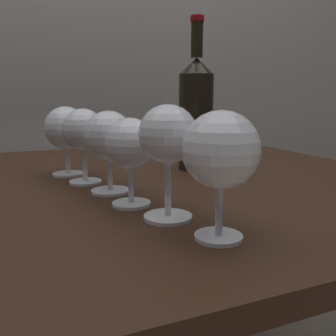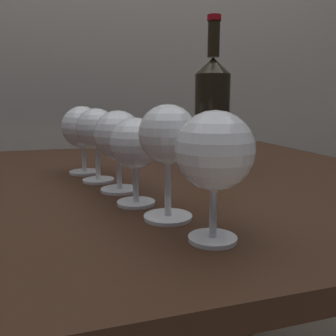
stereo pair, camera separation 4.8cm
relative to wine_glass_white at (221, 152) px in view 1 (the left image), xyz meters
The scene contains 9 objects.
back_wall 1.27m from the wine_glass_white, 90.90° to the left, with size 5.00×0.08×2.60m, color gray.
dining_table 0.41m from the wine_glass_white, 93.03° to the left, with size 1.16×0.96×0.77m.
wine_glass_white is the anchor object (origin of this frame).
wine_glass_empty 0.09m from the wine_glass_white, 106.76° to the left, with size 0.08×0.08×0.15m.
wine_glass_cabernet 0.18m from the wine_glass_white, 107.87° to the left, with size 0.08×0.08×0.13m.
wine_glass_port 0.26m from the wine_glass_white, 104.22° to the left, with size 0.08×0.08×0.14m.
wine_glass_merlot 0.35m from the wine_glass_white, 105.10° to the left, with size 0.08×0.08×0.14m.
wine_glass_chardonnay 0.44m from the wine_glass_white, 104.67° to the left, with size 0.09×0.09×0.14m.
wine_bottle 0.42m from the wine_glass_white, 66.66° to the left, with size 0.08×0.08×0.33m.
Camera 1 is at (-0.19, -0.70, 0.93)m, focal length 38.77 mm.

